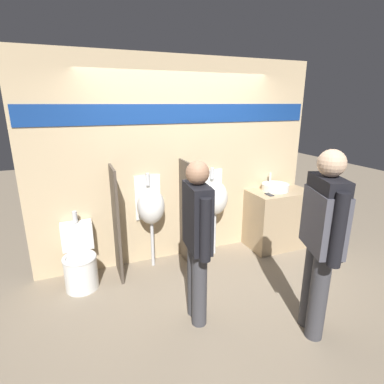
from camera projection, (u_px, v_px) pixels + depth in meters
ground_plane at (197, 273)px, 3.89m from camera, size 16.00×16.00×0.00m
display_wall at (180, 162)px, 4.04m from camera, size 3.91×0.07×2.70m
sink_counter at (278, 218)px, 4.54m from camera, size 0.90×0.56×0.87m
sink_basin at (275, 187)px, 4.44m from camera, size 0.39×0.39×0.24m
cell_phone at (269, 195)px, 4.22m from camera, size 0.07×0.14×0.01m
divider_near_counter at (116, 224)px, 3.66m from camera, size 0.03×0.48×1.41m
divider_mid at (186, 214)px, 3.98m from camera, size 0.03×0.48×1.41m
urinal_near_counter at (151, 206)px, 3.85m from camera, size 0.36×0.32×1.26m
urinal_far at (215, 198)px, 4.18m from camera, size 0.36×0.32×1.26m
toilet at (80, 262)px, 3.55m from camera, size 0.39×0.55×0.88m
person_in_vest at (322, 233)px, 2.63m from camera, size 0.37×0.58×1.76m
person_with_lanyard at (197, 237)px, 2.82m from camera, size 0.22×0.57×1.63m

